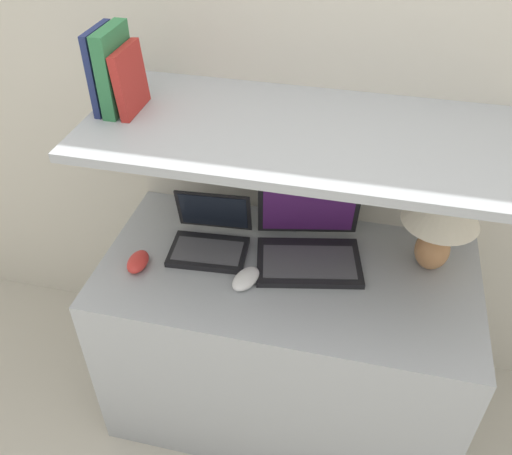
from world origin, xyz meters
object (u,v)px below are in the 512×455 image
(laptop_large, at_px, (309,245))
(book_navy, at_px, (102,69))
(laptop_small, at_px, (210,238))
(book_red, at_px, (130,80))
(router_box, at_px, (282,213))
(table_lamp, at_px, (443,211))
(computer_mouse, at_px, (246,279))
(book_green, at_px, (115,70))
(second_mouse, at_px, (138,262))

(laptop_large, bearing_deg, book_navy, -178.75)
(laptop_small, height_order, book_red, book_red)
(router_box, distance_m, book_red, 0.71)
(table_lamp, xyz_separation_m, laptop_small, (-0.74, -0.08, -0.19))
(computer_mouse, bearing_deg, table_lamp, 21.09)
(laptop_large, distance_m, book_green, 0.83)
(laptop_small, bearing_deg, second_mouse, -144.10)
(second_mouse, bearing_deg, book_red, 94.56)
(book_red, bearing_deg, router_box, 20.11)
(book_navy, bearing_deg, table_lamp, 3.05)
(router_box, xyz_separation_m, book_green, (-0.48, -0.16, 0.56))
(laptop_small, relative_size, book_green, 1.14)
(second_mouse, relative_size, book_green, 0.46)
(table_lamp, distance_m, laptop_small, 0.77)
(book_navy, distance_m, book_red, 0.09)
(table_lamp, distance_m, book_green, 1.08)
(laptop_large, height_order, second_mouse, laptop_large)
(laptop_large, bearing_deg, laptop_small, -174.39)
(book_navy, height_order, book_green, book_green)
(second_mouse, distance_m, router_box, 0.54)
(computer_mouse, distance_m, book_green, 0.75)
(computer_mouse, distance_m, router_box, 0.34)
(laptop_small, relative_size, book_red, 1.44)
(second_mouse, xyz_separation_m, book_green, (-0.06, 0.17, 0.59))
(laptop_large, bearing_deg, computer_mouse, -134.06)
(laptop_small, xyz_separation_m, second_mouse, (-0.21, -0.15, -0.02))
(laptop_large, relative_size, laptop_small, 1.42)
(laptop_small, bearing_deg, book_green, 175.83)
(second_mouse, relative_size, book_red, 0.58)
(second_mouse, bearing_deg, laptop_small, 35.90)
(laptop_small, height_order, book_navy, book_navy)
(laptop_small, xyz_separation_m, book_green, (-0.26, 0.02, 0.57))
(laptop_large, height_order, router_box, laptop_large)
(laptop_large, height_order, computer_mouse, laptop_large)
(router_box, bearing_deg, laptop_small, -140.53)
(table_lamp, height_order, computer_mouse, table_lamp)
(laptop_large, relative_size, book_navy, 1.64)
(router_box, bearing_deg, book_red, -159.89)
(router_box, height_order, book_green, book_green)
(table_lamp, height_order, laptop_large, table_lamp)
(table_lamp, distance_m, laptop_large, 0.44)
(table_lamp, relative_size, book_green, 1.38)
(table_lamp, xyz_separation_m, book_navy, (-1.05, -0.06, 0.38))
(laptop_large, bearing_deg, second_mouse, -161.43)
(router_box, relative_size, book_navy, 0.49)
(book_green, xyz_separation_m, book_red, (0.04, 0.00, -0.03))
(table_lamp, height_order, router_box, table_lamp)
(laptop_small, distance_m, computer_mouse, 0.22)
(second_mouse, height_order, book_navy, book_navy)
(computer_mouse, distance_m, book_red, 0.71)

